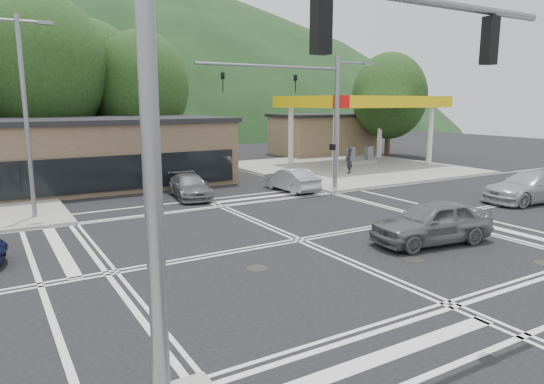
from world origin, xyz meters
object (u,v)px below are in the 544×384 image
car_queue_a (291,180)px  pedestrian (349,161)px  car_queue_b (167,166)px  car_silver_east (531,187)px  car_grey_center (432,222)px  car_northbound (190,186)px

car_queue_a → pedestrian: bearing=-157.1°
car_queue_b → pedestrian: size_ratio=2.43×
car_silver_east → car_queue_b: (-13.81, 18.64, -0.06)m
car_queue_a → car_queue_b: (-4.50, 9.34, 0.07)m
car_queue_a → car_queue_b: 10.36m
car_silver_east → car_queue_a: (-9.31, 9.30, -0.13)m
car_grey_center → car_silver_east: bearing=111.6°
car_silver_east → pedestrian: bearing=-162.6°
car_queue_b → car_northbound: car_queue_b is taller
car_northbound → car_queue_a: bearing=-3.5°
car_grey_center → car_queue_a: car_grey_center is taller
car_silver_east → car_queue_a: size_ratio=1.35×
car_silver_east → pedestrian: 12.62m
car_silver_east → car_northbound: 18.58m
car_queue_a → pedestrian: (7.08, 3.12, 0.38)m
car_grey_center → pedestrian: pedestrian is taller
car_northbound → pedestrian: bearing=16.2°
car_queue_a → car_northbound: bearing=-12.3°
car_queue_b → pedestrian: (11.58, -6.21, 0.31)m
car_grey_center → car_northbound: bearing=-152.9°
car_grey_center → car_silver_east: 11.05m
car_northbound → car_grey_center: bearing=-62.8°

